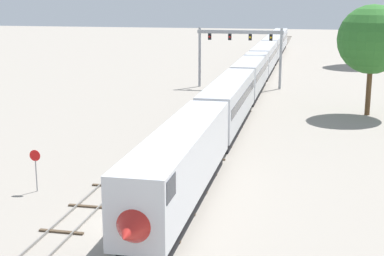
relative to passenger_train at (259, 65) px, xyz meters
The scene contains 7 objects.
ground_plane 56.60m from the passenger_train, 92.03° to the right, with size 400.00×400.00×0.00m, color gray.
track_main 4.32m from the passenger_train, 90.00° to the left, with size 2.60×200.00×0.16m.
track_near 17.58m from the passenger_train, 108.43° to the right, with size 2.60×160.00×0.16m.
passenger_train is the anchor object (origin of this frame).
signal_gantry 7.00m from the passenger_train, 111.96° to the right, with size 12.10×0.49×8.47m.
stop_sign 53.36m from the passenger_train, 100.80° to the right, with size 0.76×0.08×2.88m.
trackside_tree_left 26.37m from the passenger_train, 57.17° to the right, with size 7.42×7.42×11.97m.
Camera 1 is at (9.64, -29.44, 12.84)m, focal length 53.42 mm.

